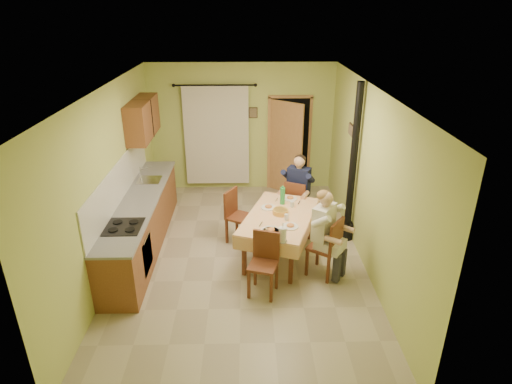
{
  "coord_description": "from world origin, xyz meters",
  "views": [
    {
      "loc": [
        0.11,
        -6.14,
        3.92
      ],
      "look_at": [
        0.25,
        0.1,
        1.15
      ],
      "focal_mm": 30.0,
      "sensor_mm": 36.0,
      "label": 1
    }
  ],
  "objects_px": {
    "stove_flue": "(351,186)",
    "man_far": "(298,184)",
    "man_right": "(326,224)",
    "chair_far": "(297,213)",
    "chair_right": "(324,258)",
    "dining_table": "(279,236)",
    "chair_near": "(263,276)",
    "chair_left": "(239,226)"
  },
  "relations": [
    {
      "from": "stove_flue",
      "to": "man_far",
      "type": "bearing_deg",
      "value": 151.2
    },
    {
      "from": "man_right",
      "to": "chair_far",
      "type": "bearing_deg",
      "value": 44.76
    },
    {
      "from": "chair_right",
      "to": "man_right",
      "type": "bearing_deg",
      "value": 90.0
    },
    {
      "from": "dining_table",
      "to": "chair_near",
      "type": "distance_m",
      "value": 1.06
    },
    {
      "from": "man_right",
      "to": "dining_table",
      "type": "bearing_deg",
      "value": 85.65
    },
    {
      "from": "chair_far",
      "to": "man_far",
      "type": "relative_size",
      "value": 0.69
    },
    {
      "from": "chair_near",
      "to": "man_right",
      "type": "relative_size",
      "value": 0.68
    },
    {
      "from": "chair_left",
      "to": "man_right",
      "type": "bearing_deg",
      "value": 81.31
    },
    {
      "from": "chair_near",
      "to": "chair_right",
      "type": "xyz_separation_m",
      "value": [
        0.96,
        0.46,
        0.0
      ]
    },
    {
      "from": "chair_right",
      "to": "stove_flue",
      "type": "bearing_deg",
      "value": 7.39
    },
    {
      "from": "man_far",
      "to": "chair_near",
      "type": "bearing_deg",
      "value": -83.3
    },
    {
      "from": "dining_table",
      "to": "man_far",
      "type": "xyz_separation_m",
      "value": [
        0.41,
        1.03,
        0.5
      ]
    },
    {
      "from": "chair_far",
      "to": "dining_table",
      "type": "bearing_deg",
      "value": -85.71
    },
    {
      "from": "stove_flue",
      "to": "chair_far",
      "type": "bearing_deg",
      "value": 151.97
    },
    {
      "from": "man_far",
      "to": "dining_table",
      "type": "bearing_deg",
      "value": -85.77
    },
    {
      "from": "chair_far",
      "to": "stove_flue",
      "type": "distance_m",
      "value": 1.22
    },
    {
      "from": "chair_left",
      "to": "dining_table",
      "type": "bearing_deg",
      "value": 83.11
    },
    {
      "from": "chair_near",
      "to": "chair_right",
      "type": "distance_m",
      "value": 1.06
    },
    {
      "from": "chair_near",
      "to": "man_right",
      "type": "height_order",
      "value": "man_right"
    },
    {
      "from": "man_right",
      "to": "chair_right",
      "type": "bearing_deg",
      "value": -90.0
    },
    {
      "from": "chair_near",
      "to": "man_far",
      "type": "bearing_deg",
      "value": -92.17
    },
    {
      "from": "chair_near",
      "to": "man_far",
      "type": "height_order",
      "value": "man_far"
    },
    {
      "from": "chair_right",
      "to": "chair_left",
      "type": "relative_size",
      "value": 1.02
    },
    {
      "from": "chair_right",
      "to": "man_far",
      "type": "relative_size",
      "value": 0.71
    },
    {
      "from": "chair_left",
      "to": "stove_flue",
      "type": "bearing_deg",
      "value": 121.54
    },
    {
      "from": "dining_table",
      "to": "chair_right",
      "type": "relative_size",
      "value": 1.96
    },
    {
      "from": "man_right",
      "to": "stove_flue",
      "type": "bearing_deg",
      "value": 6.75
    },
    {
      "from": "dining_table",
      "to": "chair_right",
      "type": "height_order",
      "value": "chair_right"
    },
    {
      "from": "chair_far",
      "to": "chair_near",
      "type": "distance_m",
      "value": 2.15
    },
    {
      "from": "chair_far",
      "to": "chair_right",
      "type": "distance_m",
      "value": 1.59
    },
    {
      "from": "chair_far",
      "to": "stove_flue",
      "type": "bearing_deg",
      "value": -2.05
    },
    {
      "from": "dining_table",
      "to": "chair_right",
      "type": "bearing_deg",
      "value": -21.39
    },
    {
      "from": "chair_near",
      "to": "man_far",
      "type": "xyz_separation_m",
      "value": [
        0.71,
        2.04,
        0.59
      ]
    },
    {
      "from": "man_right",
      "to": "stove_flue",
      "type": "height_order",
      "value": "stove_flue"
    },
    {
      "from": "man_far",
      "to": "man_right",
      "type": "relative_size",
      "value": 1.0
    },
    {
      "from": "dining_table",
      "to": "stove_flue",
      "type": "relative_size",
      "value": 0.69
    },
    {
      "from": "man_right",
      "to": "stove_flue",
      "type": "xyz_separation_m",
      "value": [
        0.62,
        1.11,
        0.15
      ]
    },
    {
      "from": "chair_near",
      "to": "stove_flue",
      "type": "distance_m",
      "value": 2.34
    },
    {
      "from": "dining_table",
      "to": "chair_far",
      "type": "relative_size",
      "value": 2.02
    },
    {
      "from": "chair_far",
      "to": "chair_left",
      "type": "relative_size",
      "value": 0.99
    },
    {
      "from": "dining_table",
      "to": "chair_far",
      "type": "distance_m",
      "value": 1.1
    },
    {
      "from": "chair_far",
      "to": "man_right",
      "type": "relative_size",
      "value": 0.69
    }
  ]
}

